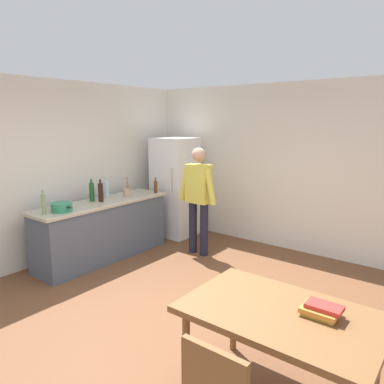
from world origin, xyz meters
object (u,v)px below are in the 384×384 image
refrigerator (175,187)px  utensil_jar (127,192)px  person (198,194)px  dining_table (280,320)px  bottle_wine_dark (101,192)px  bottle_water_clear (107,189)px  bottle_beer_brown (156,187)px  bottle_vinegar_tall (43,204)px  cooking_pot (62,207)px  bottle_wine_green (92,192)px  book_stack (321,310)px

refrigerator → utensil_jar: refrigerator is taller
person → dining_table: bearing=-42.4°
bottle_wine_dark → bottle_water_clear: bearing=124.2°
utensil_jar → bottle_beer_brown: 0.54m
refrigerator → utensil_jar: size_ratio=5.62×
bottle_wine_dark → bottle_vinegar_tall: bearing=-87.9°
person → cooking_pot: 2.02m
dining_table → bottle_beer_brown: size_ratio=5.38×
utensil_jar → bottle_beer_brown: bearing=74.4°
person → bottle_water_clear: (-1.23, -0.79, 0.05)m
cooking_pot → bottle_beer_brown: bottle_beer_brown is taller
person → utensil_jar: 1.16m
bottle_wine_green → book_stack: size_ratio=1.25×
bottle_wine_dark → refrigerator: bearing=86.4°
utensil_jar → bottle_vinegar_tall: 1.43m
bottle_beer_brown → book_stack: 4.00m
dining_table → bottle_wine_dark: bearing=162.2°
bottle_vinegar_tall → book_stack: bearing=-0.7°
cooking_pot → dining_table: bearing=-6.5°
utensil_jar → bottle_water_clear: 0.32m
refrigerator → bottle_wine_dark: size_ratio=5.29×
refrigerator → dining_table: refrigerator is taller
dining_table → bottle_wine_green: size_ratio=4.12×
bottle_beer_brown → book_stack: bearing=-29.8°
person → bottle_vinegar_tall: 2.25m
person → book_stack: 3.32m
bottle_beer_brown → bottle_water_clear: bearing=-116.4°
refrigerator → utensil_jar: bearing=-92.9°
bottle_water_clear → bottle_wine_green: bearing=-80.5°
bottle_water_clear → bottle_beer_brown: bottle_water_clear is taller
refrigerator → cooking_pot: size_ratio=4.50×
dining_table → bottle_water_clear: bottle_water_clear is taller
cooking_pot → bottle_wine_green: bottle_wine_green is taller
person → bottle_water_clear: person is taller
dining_table → bottle_wine_green: 3.69m
refrigerator → bottle_wine_green: bearing=-97.5°
dining_table → utensil_jar: (-3.36, 1.57, 0.31)m
bottle_wine_green → bottle_water_clear: 0.34m
dining_table → utensil_jar: utensil_jar is taller
dining_table → refrigerator: bearing=140.7°
dining_table → bottle_vinegar_tall: bottle_vinegar_tall is taller
bottle_wine_green → bottle_beer_brown: bearing=73.8°
person → bottle_wine_dark: (-1.05, -1.05, 0.07)m
bottle_wine_dark → book_stack: size_ratio=1.25×
refrigerator → person: size_ratio=1.06×
refrigerator → dining_table: (3.30, -2.70, -0.23)m
refrigerator → person: refrigerator is taller
dining_table → bottle_wine_dark: size_ratio=4.12×
cooking_pot → bottle_water_clear: (-0.25, 0.97, 0.07)m
dining_table → cooking_pot: bearing=173.5°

